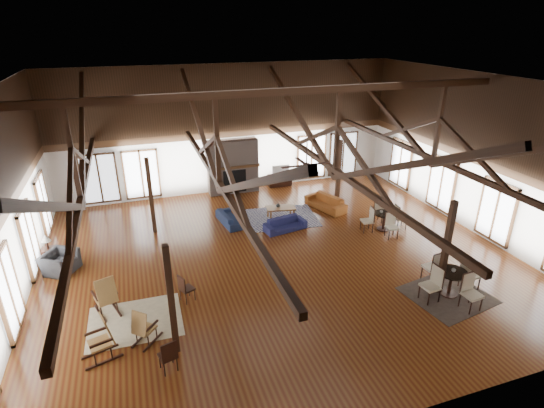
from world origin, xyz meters
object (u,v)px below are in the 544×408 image
object	(u,v)px
sofa_orange	(326,202)
tv_console	(280,180)
cafe_table_far	(384,218)
sofa_navy_front	(285,224)
coffee_table	(281,208)
cafe_table_near	(451,279)
armchair	(60,262)
sofa_navy_left	(230,218)

from	to	relation	value
sofa_orange	tv_console	world-z (taller)	tv_console
sofa_orange	cafe_table_far	size ratio (longest dim) A/B	1.03
cafe_table_far	tv_console	bearing A→B (deg)	110.83
sofa_navy_front	coffee_table	distance (m)	1.21
sofa_navy_front	cafe_table_near	bearing A→B (deg)	-70.08
coffee_table	tv_console	size ratio (longest dim) A/B	1.11
coffee_table	cafe_table_near	bearing A→B (deg)	-55.72
sofa_navy_front	armchair	xyz separation A→B (m)	(-8.16, -0.46, 0.09)
sofa_orange	cafe_table_far	xyz separation A→B (m)	(1.30, -2.64, 0.21)
coffee_table	cafe_table_near	world-z (taller)	cafe_table_near
sofa_navy_front	tv_console	size ratio (longest dim) A/B	1.44
cafe_table_far	tv_console	world-z (taller)	cafe_table_far
sofa_orange	cafe_table_far	distance (m)	2.95
sofa_navy_front	cafe_table_far	size ratio (longest dim) A/B	0.88
armchair	tv_console	world-z (taller)	armchair
cafe_table_far	tv_console	distance (m)	6.41
armchair	cafe_table_far	world-z (taller)	cafe_table_far
coffee_table	sofa_navy_front	bearing A→B (deg)	-90.87
sofa_navy_front	armchair	world-z (taller)	armchair
armchair	coffee_table	bearing A→B (deg)	-47.23
tv_console	cafe_table_far	bearing A→B (deg)	-69.17
cafe_table_near	armchair	bearing A→B (deg)	155.44
sofa_navy_left	sofa_orange	world-z (taller)	sofa_orange
armchair	sofa_navy_front	bearing A→B (deg)	-55.01
cafe_table_far	cafe_table_near	bearing A→B (deg)	-96.24
coffee_table	armchair	world-z (taller)	armchair
sofa_orange	cafe_table_near	distance (m)	7.15
sofa_navy_front	coffee_table	world-z (taller)	sofa_navy_front
sofa_orange	coffee_table	distance (m)	2.23
armchair	tv_console	bearing A→B (deg)	-29.72
sofa_navy_left	cafe_table_near	world-z (taller)	cafe_table_near
sofa_orange	armchair	size ratio (longest dim) A/B	1.88
sofa_navy_left	coffee_table	bearing A→B (deg)	-101.51
sofa_orange	coffee_table	world-z (taller)	sofa_orange
sofa_navy_left	tv_console	distance (m)	4.89
armchair	cafe_table_near	bearing A→B (deg)	-82.83
cafe_table_near	cafe_table_far	size ratio (longest dim) A/B	1.11
sofa_navy_front	cafe_table_far	distance (m)	3.94
sofa_navy_left	cafe_table_near	distance (m)	8.71
sofa_navy_left	armchair	size ratio (longest dim) A/B	1.58
sofa_orange	armchair	distance (m)	10.77
sofa_orange	cafe_table_far	bearing A→B (deg)	6.69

